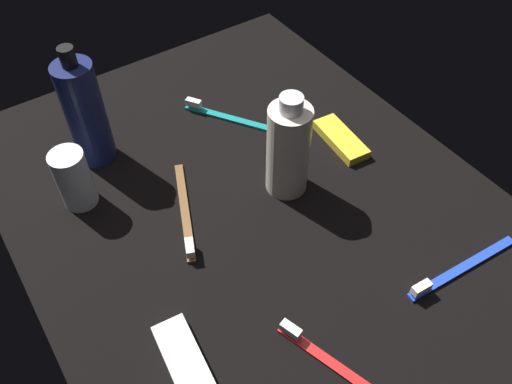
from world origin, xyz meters
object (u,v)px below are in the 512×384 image
at_px(toothbrush_brown, 185,215).
at_px(toothbrush_blue, 457,270).
at_px(bodywash_bottle, 288,149).
at_px(toothbrush_red, 336,365).
at_px(snack_bar_yellow, 341,139).
at_px(deodorant_stick, 74,179).
at_px(lotion_bottle, 85,113).
at_px(toothbrush_teal, 228,116).
at_px(snack_bar_white, 184,360).

distance_m(toothbrush_brown, toothbrush_blue, 0.37).
xyz_separation_m(bodywash_bottle, toothbrush_red, (-0.26, 0.12, -0.07)).
distance_m(toothbrush_brown, snack_bar_yellow, 0.28).
height_order(deodorant_stick, toothbrush_brown, deodorant_stick).
xyz_separation_m(lotion_bottle, toothbrush_teal, (-0.04, -0.21, -0.08)).
height_order(toothbrush_brown, snack_bar_white, toothbrush_brown).
height_order(deodorant_stick, toothbrush_red, deodorant_stick).
xyz_separation_m(deodorant_stick, toothbrush_brown, (-0.11, -0.11, -0.04)).
bearing_deg(lotion_bottle, bodywash_bottle, -136.53).
distance_m(toothbrush_teal, toothbrush_red, 0.45).
relative_size(bodywash_bottle, toothbrush_brown, 0.97).
bearing_deg(deodorant_stick, lotion_bottle, -37.81).
bearing_deg(bodywash_bottle, toothbrush_brown, 78.73).
xyz_separation_m(toothbrush_blue, snack_bar_white, (0.09, 0.35, 0.00)).
height_order(toothbrush_brown, toothbrush_red, same).
distance_m(toothbrush_blue, toothbrush_red, 0.21).
bearing_deg(toothbrush_brown, lotion_bottle, 15.57).
height_order(deodorant_stick, snack_bar_yellow, deodorant_stick).
height_order(bodywash_bottle, toothbrush_blue, bodywash_bottle).
bearing_deg(snack_bar_white, deodorant_stick, 7.10).
relative_size(lotion_bottle, toothbrush_teal, 1.25).
relative_size(lotion_bottle, snack_bar_yellow, 1.88).
bearing_deg(snack_bar_yellow, bodywash_bottle, 106.66).
bearing_deg(toothbrush_teal, snack_bar_white, 140.91).
height_order(lotion_bottle, snack_bar_yellow, lotion_bottle).
bearing_deg(snack_bar_yellow, deodorant_stick, 78.73).
distance_m(deodorant_stick, snack_bar_white, 0.30).
bearing_deg(toothbrush_brown, bodywash_bottle, -101.27).
relative_size(toothbrush_blue, toothbrush_red, 1.03).
height_order(toothbrush_teal, snack_bar_white, toothbrush_teal).
bearing_deg(toothbrush_teal, toothbrush_red, 163.43).
relative_size(deodorant_stick, toothbrush_blue, 0.51).
relative_size(toothbrush_red, snack_bar_white, 1.68).
xyz_separation_m(bodywash_bottle, deodorant_stick, (0.14, 0.26, -0.03)).
bearing_deg(snack_bar_yellow, toothbrush_brown, 94.42).
distance_m(toothbrush_teal, toothbrush_brown, 0.22).
height_order(toothbrush_teal, toothbrush_brown, same).
relative_size(toothbrush_teal, snack_bar_white, 1.51).
bearing_deg(snack_bar_yellow, toothbrush_blue, 178.18).
distance_m(toothbrush_teal, snack_bar_yellow, 0.19).
distance_m(bodywash_bottle, toothbrush_blue, 0.27).
xyz_separation_m(toothbrush_blue, toothbrush_red, (-0.01, 0.21, 0.00)).
height_order(toothbrush_teal, toothbrush_red, same).
bearing_deg(snack_bar_white, toothbrush_blue, -98.38).
bearing_deg(toothbrush_brown, toothbrush_blue, -138.61).
height_order(toothbrush_brown, toothbrush_blue, same).
bearing_deg(toothbrush_teal, snack_bar_yellow, -141.85).
height_order(deodorant_stick, toothbrush_blue, deodorant_stick).
bearing_deg(deodorant_stick, snack_bar_yellow, -106.86).
xyz_separation_m(lotion_bottle, toothbrush_red, (-0.47, -0.09, -0.08)).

